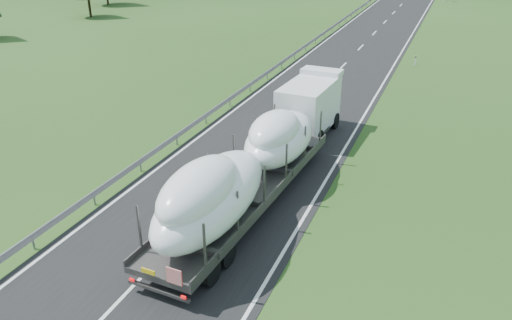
% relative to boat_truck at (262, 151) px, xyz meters
% --- Properties ---
extents(ground, '(400.00, 400.00, 0.00)m').
position_rel_boat_truck_xyz_m(ground, '(-1.81, -0.33, -2.29)').
color(ground, '#244416').
rests_on(ground, ground).
extents(boat_truck, '(3.79, 20.71, 4.19)m').
position_rel_boat_truck_xyz_m(boat_truck, '(0.00, 0.00, 0.00)').
color(boat_truck, white).
rests_on(boat_truck, ground).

